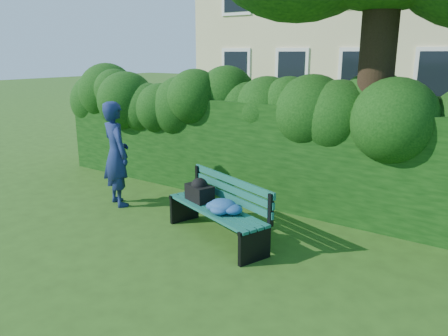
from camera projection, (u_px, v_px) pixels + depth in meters
The scene contains 4 objects.
ground at pixel (200, 240), 6.32m from camera, with size 80.00×80.00×0.00m, color #2A4C16.
hedge at pixel (275, 152), 7.83m from camera, with size 10.00×1.00×1.80m.
park_bench at pixel (216, 205), 6.29m from camera, with size 1.93×1.14×0.89m.
man_reading at pixel (116, 154), 7.59m from camera, with size 0.67×0.44×1.84m, color navy.
Camera 1 is at (3.63, -4.59, 2.62)m, focal length 35.00 mm.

